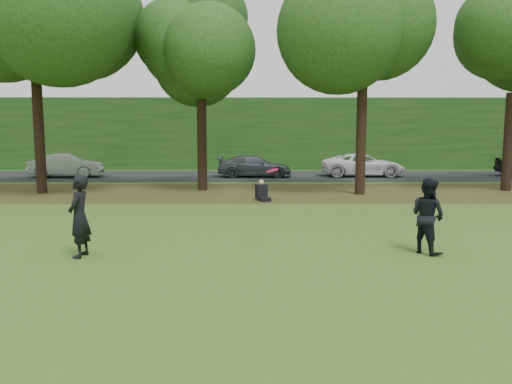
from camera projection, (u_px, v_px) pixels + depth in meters
ground at (289, 278)px, 9.48m from camera, size 120.00×120.00×0.00m
leaf_litter at (267, 192)px, 22.38m from camera, size 60.00×7.00×0.01m
street at (263, 176)px, 30.31m from camera, size 70.00×7.00×0.02m
far_hedge at (261, 134)px, 35.96m from camera, size 70.00×3.00×5.00m
player_left at (79, 216)px, 10.92m from camera, size 0.49×0.69×1.82m
player_right at (428, 216)px, 11.30m from camera, size 0.99×1.05×1.71m
parked_cars at (273, 165)px, 29.70m from camera, size 40.87×2.42×1.52m
frisbee at (272, 171)px, 11.25m from camera, size 0.31×0.32×0.14m
seated_person at (262, 193)px, 19.76m from camera, size 0.64×0.83×0.83m
tree_line at (260, 11)px, 21.34m from camera, size 55.30×7.90×12.31m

